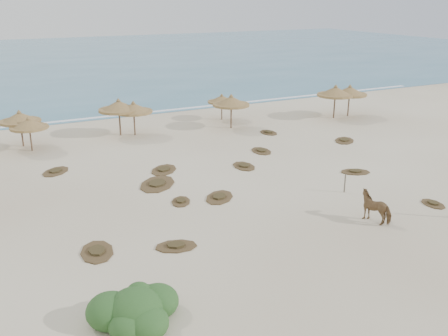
{
  "coord_description": "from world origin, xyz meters",
  "views": [
    {
      "loc": [
        -14.21,
        -20.81,
        11.0
      ],
      "look_at": [
        -1.25,
        5.0,
        0.98
      ],
      "focal_mm": 40.0,
      "sensor_mm": 36.0,
      "label": 1
    }
  ],
  "objects_px": {
    "palapa_0": "(29,124)",
    "bush": "(135,310)",
    "horse": "(376,207)",
    "palapa_1": "(20,118)"
  },
  "relations": [
    {
      "from": "palapa_0",
      "to": "palapa_1",
      "type": "height_order",
      "value": "palapa_1"
    },
    {
      "from": "palapa_0",
      "to": "horse",
      "type": "bearing_deg",
      "value": -55.63
    },
    {
      "from": "palapa_1",
      "to": "bush",
      "type": "relative_size",
      "value": 1.15
    },
    {
      "from": "horse",
      "to": "bush",
      "type": "distance_m",
      "value": 13.83
    },
    {
      "from": "palapa_1",
      "to": "bush",
      "type": "xyz_separation_m",
      "value": [
        1.2,
        -25.12,
        -1.73
      ]
    },
    {
      "from": "palapa_0",
      "to": "palapa_1",
      "type": "bearing_deg",
      "value": 106.51
    },
    {
      "from": "palapa_0",
      "to": "bush",
      "type": "bearing_deg",
      "value": -88.19
    },
    {
      "from": "palapa_0",
      "to": "palapa_1",
      "type": "distance_m",
      "value": 1.62
    },
    {
      "from": "palapa_0",
      "to": "bush",
      "type": "distance_m",
      "value": 23.64
    },
    {
      "from": "horse",
      "to": "bush",
      "type": "height_order",
      "value": "horse"
    }
  ]
}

